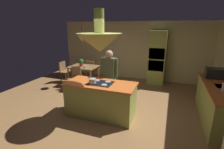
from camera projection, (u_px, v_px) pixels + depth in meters
ground at (104, 111)px, 4.70m from camera, size 8.16×8.16×0.00m
wall_back at (133, 51)px, 7.45m from camera, size 6.80×0.10×2.55m
kitchen_island at (101, 99)px, 4.39m from camera, size 1.84×0.84×0.94m
counter_run_right at (216, 103)px, 4.17m from camera, size 0.73×2.41×0.92m
oven_tower at (157, 58)px, 6.78m from camera, size 0.66×0.62×2.17m
dining_table at (84, 69)px, 6.79m from camera, size 1.12×0.85×0.76m
person_at_island at (109, 75)px, 4.88m from camera, size 0.53×0.22×1.68m
range_hood at (100, 42)px, 3.97m from camera, size 1.10×1.10×1.00m
pendant_light_over_table at (82, 39)px, 6.45m from camera, size 0.32×0.32×0.82m
chair_facing_island at (75, 77)px, 6.25m from camera, size 0.40×0.40×0.87m
chair_by_back_wall at (91, 69)px, 7.42m from camera, size 0.40×0.40×0.87m
chair_at_corner at (65, 70)px, 7.15m from camera, size 0.40×0.40×0.87m
potted_plant_on_table at (81, 62)px, 6.74m from camera, size 0.20×0.20×0.30m
cup_on_table at (85, 67)px, 6.49m from camera, size 0.07×0.07×0.09m
microwave_on_counter at (214, 73)px, 4.65m from camera, size 0.46×0.36×0.28m
cooking_pot_on_cooktop at (92, 81)px, 4.18m from camera, size 0.18×0.18×0.12m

